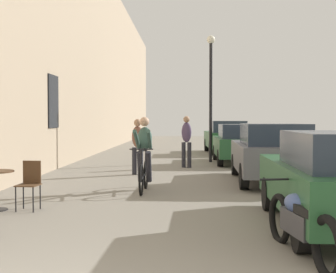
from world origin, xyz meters
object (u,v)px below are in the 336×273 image
(cafe_chair_mid_toward_street, at_px, (30,182))
(pedestrian_mid, at_px, (186,139))
(parked_car_second, at_px, (271,152))
(cyclist_on_bicycle, at_px, (144,156))
(pedestrian_near, at_px, (138,143))
(parked_car_third, at_px, (239,143))
(parked_motorcycle, at_px, (301,223))
(parked_car_fourth, at_px, (226,137))
(street_lamp, at_px, (211,82))

(cafe_chair_mid_toward_street, distance_m, pedestrian_mid, 8.22)
(parked_car_second, bearing_deg, cafe_chair_mid_toward_street, -142.41)
(cyclist_on_bicycle, bearing_deg, pedestrian_near, 98.42)
(pedestrian_near, distance_m, parked_car_third, 5.13)
(pedestrian_near, xyz_separation_m, pedestrian_mid, (1.47, 2.13, 0.06))
(cyclist_on_bicycle, bearing_deg, parked_motorcycle, -65.67)
(parked_car_third, xyz_separation_m, parked_motorcycle, (-0.65, -12.13, -0.36))
(cafe_chair_mid_toward_street, height_order, parked_car_fourth, parked_car_fourth)
(pedestrian_near, distance_m, street_lamp, 5.37)
(pedestrian_mid, bearing_deg, parked_motorcycle, -82.76)
(pedestrian_near, bearing_deg, parked_car_fourth, 69.14)
(cafe_chair_mid_toward_street, relative_size, parked_car_third, 0.21)
(parked_car_fourth, xyz_separation_m, parked_motorcycle, (-0.64, -17.39, -0.42))
(cyclist_on_bicycle, distance_m, pedestrian_mid, 5.41)
(parked_motorcycle, bearing_deg, street_lamp, 91.75)
(street_lamp, height_order, parked_car_fourth, street_lamp)
(pedestrian_mid, xyz_separation_m, parked_car_fourth, (1.97, 6.92, -0.17))
(pedestrian_mid, xyz_separation_m, street_lamp, (0.95, 2.15, 2.11))
(street_lamp, bearing_deg, parked_car_third, -25.15)
(street_lamp, relative_size, parked_motorcycle, 2.29)
(parked_car_third, bearing_deg, pedestrian_mid, -140.01)
(parked_car_second, bearing_deg, parked_car_fourth, 91.22)
(parked_car_second, bearing_deg, pedestrian_near, 155.96)
(pedestrian_mid, bearing_deg, street_lamp, 66.24)
(pedestrian_near, bearing_deg, cyclist_on_bicycle, -81.58)
(parked_car_second, xyz_separation_m, parked_car_fourth, (-0.23, 10.69, 0.02))
(cyclist_on_bicycle, relative_size, pedestrian_mid, 0.99)
(pedestrian_near, relative_size, parked_car_second, 0.38)
(cyclist_on_bicycle, xyz_separation_m, parked_car_second, (3.20, 1.55, -0.01))
(cyclist_on_bicycle, distance_m, parked_car_third, 7.58)
(cyclist_on_bicycle, xyz_separation_m, parked_car_fourth, (2.98, 12.23, 0.02))
(street_lamp, height_order, parked_car_second, street_lamp)
(cyclist_on_bicycle, relative_size, parked_motorcycle, 0.82)
(parked_car_third, height_order, parked_motorcycle, parked_car_third)
(street_lamp, bearing_deg, parked_car_fourth, 77.84)
(parked_car_second, bearing_deg, parked_motorcycle, -97.39)
(cafe_chair_mid_toward_street, xyz_separation_m, parked_motorcycle, (4.22, -2.79, -0.11))
(cafe_chair_mid_toward_street, bearing_deg, parked_motorcycle, -33.46)
(cafe_chair_mid_toward_street, relative_size, parked_car_fourth, 0.20)
(cafe_chair_mid_toward_street, bearing_deg, street_lamp, 68.69)
(cafe_chair_mid_toward_street, xyz_separation_m, street_lamp, (3.83, 9.83, 2.59))
(pedestrian_near, bearing_deg, pedestrian_mid, 55.27)
(pedestrian_near, xyz_separation_m, parked_car_second, (3.67, -1.64, -0.14))
(pedestrian_near, bearing_deg, parked_car_second, -24.04)
(pedestrian_mid, bearing_deg, parked_car_second, -59.69)
(parked_car_second, xyz_separation_m, parked_motorcycle, (-0.87, -6.71, -0.40))
(parked_motorcycle, bearing_deg, pedestrian_near, 108.57)
(pedestrian_near, bearing_deg, parked_car_third, 47.63)
(cyclist_on_bicycle, relative_size, parked_car_third, 0.42)
(pedestrian_mid, xyz_separation_m, parked_car_third, (1.98, 1.66, -0.23))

